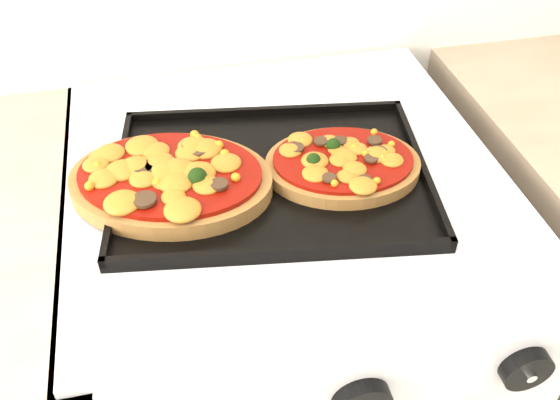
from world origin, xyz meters
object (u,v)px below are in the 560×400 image
object	(u,v)px
pizza_left	(170,178)
pizza_right	(343,163)
baking_tray	(272,175)
stove	(283,362)

from	to	relation	value
pizza_left	pizza_right	distance (m)	0.23
baking_tray	pizza_left	xyz separation A→B (m)	(-0.13, -0.00, 0.02)
stove	baking_tray	world-z (taller)	baking_tray
baking_tray	pizza_left	bearing A→B (deg)	-172.02
stove	pizza_left	size ratio (longest dim) A/B	3.50
pizza_right	stove	bearing A→B (deg)	153.49
pizza_left	pizza_right	xyz separation A→B (m)	(0.23, -0.01, -0.00)
pizza_right	baking_tray	bearing A→B (deg)	173.06
stove	pizza_left	world-z (taller)	pizza_left
baking_tray	pizza_right	size ratio (longest dim) A/B	1.99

